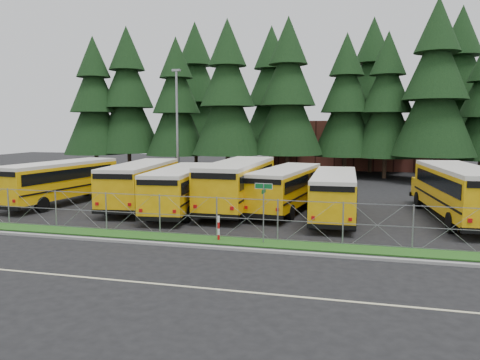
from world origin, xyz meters
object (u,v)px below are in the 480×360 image
bus_4 (240,185)px  bus_5 (287,189)px  bus_2 (143,185)px  bus_east (457,193)px  bus_6 (335,196)px  bus_0 (64,183)px  bus_3 (182,190)px  striped_bollard (219,228)px  street_sign (264,200)px  light_standard (177,125)px

bus_4 → bus_5: 3.08m
bus_4 → bus_2: bearing=-176.0°
bus_2 → bus_east: bearing=-6.8°
bus_4 → bus_5: bus_4 is taller
bus_6 → bus_0: bearing=176.4°
bus_4 → bus_3: bearing=-151.6°
bus_5 → bus_2: bearing=-167.8°
bus_3 → striped_bollard: (4.40, -6.56, -0.80)m
street_sign → light_standard: 20.49m
bus_5 → bus_6: 3.54m
bus_0 → bus_2: bus_2 is taller
bus_0 → bus_6: (18.59, -0.68, -0.11)m
bus_5 → bus_6: size_ratio=1.02×
bus_0 → bus_3: bearing=1.1°
striped_bollard → bus_3: bearing=123.9°
bus_3 → bus_4: (3.26, 1.76, 0.17)m
bus_2 → bus_5: 9.67m
bus_4 → bus_5: bearing=5.9°
bus_4 → light_standard: 12.24m
bus_3 → bus_4: bus_4 is taller
bus_2 → bus_3: bearing=-28.8°
bus_east → street_sign: (-9.63, -8.01, 0.47)m
bus_4 → light_standard: bearing=132.1°
bus_east → bus_4: bearing=172.8°
bus_3 → striped_bollard: 7.94m
striped_bollard → bus_5: bearing=77.4°
bus_east → light_standard: bearing=150.8°
bus_3 → bus_5: bearing=11.9°
bus_0 → bus_4: bearing=10.7°
bus_0 → bus_2: 5.91m
bus_3 → street_sign: street_sign is taller
bus_4 → striped_bollard: size_ratio=10.01×
bus_3 → light_standard: 12.02m
bus_2 → bus_0: bearing=176.1°
bus_4 → bus_east: bearing=-1.2°
bus_east → light_standard: (-20.69, 8.89, 3.93)m
bus_2 → light_standard: bearing=90.2°
bus_5 → bus_east: 9.88m
bus_2 → striped_bollard: bus_2 is taller
bus_4 → street_sign: bus_4 is taller
street_sign → bus_5: bearing=91.5°
bus_4 → street_sign: 8.93m
street_sign → light_standard: light_standard is taller
bus_5 → bus_6: (3.05, -1.79, -0.03)m
bus_4 → striped_bollard: 8.45m
bus_east → bus_2: bearing=174.5°
bus_2 → striped_bollard: bearing=-52.8°
bus_6 → striped_bollard: bus_6 is taller
bus_6 → street_sign: size_ratio=3.69×
bus_4 → bus_east: 12.92m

